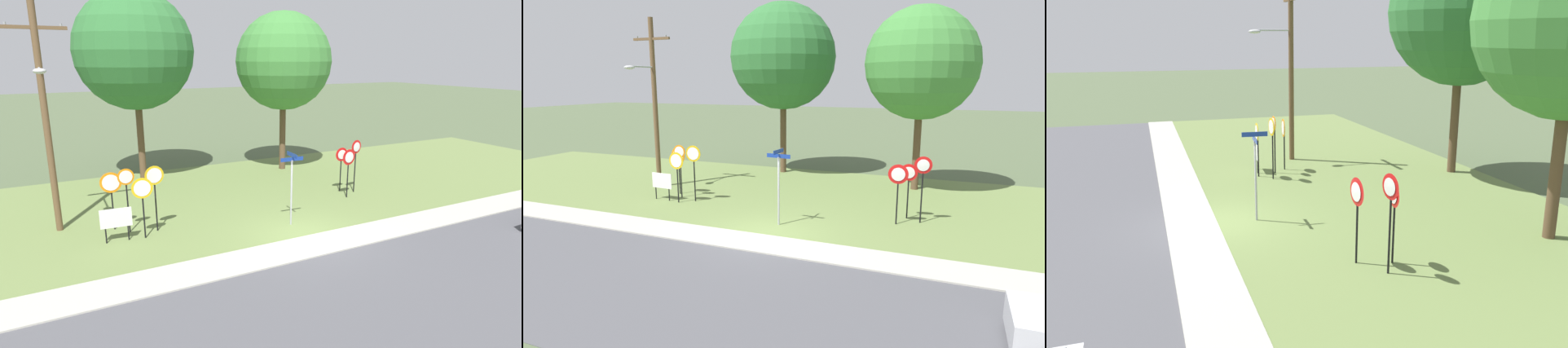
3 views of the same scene
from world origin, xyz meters
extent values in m
plane|color=#4C5B3D|center=(0.00, 0.00, 0.00)|extent=(160.00, 160.00, 0.00)
cube|color=#4C4C51|center=(0.00, -4.80, 0.01)|extent=(44.00, 6.40, 0.01)
cube|color=#ADAA9E|center=(0.00, -0.80, 0.03)|extent=(44.00, 1.60, 0.06)
cube|color=olive|center=(0.00, 6.00, 0.02)|extent=(44.00, 12.00, 0.04)
cylinder|color=black|center=(-5.37, 2.52, 1.03)|extent=(0.06, 0.06, 1.97)
cylinder|color=gold|center=(-5.37, 2.48, 1.96)|extent=(0.76, 0.07, 0.76)
cylinder|color=white|center=(-5.37, 2.46, 1.96)|extent=(0.59, 0.04, 0.59)
cylinder|color=black|center=(-6.25, 3.90, 1.01)|extent=(0.06, 0.06, 1.94)
cylinder|color=orange|center=(-6.25, 3.86, 1.92)|extent=(0.79, 0.10, 0.79)
cylinder|color=white|center=(-6.25, 3.84, 1.92)|extent=(0.62, 0.07, 0.62)
cylinder|color=black|center=(-4.81, 3.02, 1.17)|extent=(0.06, 0.06, 2.25)
cylinder|color=gold|center=(-4.81, 2.98, 2.24)|extent=(0.72, 0.09, 0.72)
cylinder|color=white|center=(-4.81, 2.96, 2.24)|extent=(0.56, 0.06, 0.56)
cylinder|color=black|center=(-5.78, 3.35, 1.15)|extent=(0.06, 0.06, 2.23)
cylinder|color=orange|center=(-5.78, 3.31, 2.22)|extent=(0.61, 0.04, 0.61)
cylinder|color=white|center=(-5.78, 3.29, 2.22)|extent=(0.48, 0.02, 0.48)
cylinder|color=black|center=(4.20, 3.05, 1.05)|extent=(0.06, 0.06, 2.03)
cone|color=red|center=(4.20, 3.01, 2.00)|extent=(0.75, 0.10, 0.75)
cone|color=white|center=(4.20, 2.99, 2.00)|extent=(0.51, 0.06, 0.51)
cylinder|color=black|center=(4.48, 3.96, 1.01)|extent=(0.06, 0.06, 1.94)
cone|color=red|center=(4.48, 3.92, 1.92)|extent=(0.67, 0.07, 0.67)
cone|color=white|center=(4.48, 3.90, 1.92)|extent=(0.45, 0.04, 0.45)
cylinder|color=black|center=(5.04, 3.57, 1.21)|extent=(0.06, 0.06, 2.34)
cone|color=red|center=(5.04, 3.53, 2.31)|extent=(0.66, 0.15, 0.66)
cone|color=white|center=(5.04, 3.51, 2.31)|extent=(0.45, 0.10, 0.45)
cylinder|color=#9EA0A8|center=(0.07, 1.26, 1.33)|extent=(0.07, 0.07, 2.58)
cylinder|color=#9EA0A8|center=(0.07, 1.26, 2.64)|extent=(0.09, 0.09, 0.03)
cube|color=navy|center=(0.07, 1.26, 2.70)|extent=(0.96, 0.08, 0.15)
cube|color=navy|center=(0.07, 1.26, 2.87)|extent=(0.07, 0.82, 0.15)
cylinder|color=brown|center=(-8.15, 4.77, 4.24)|extent=(0.24, 0.24, 8.40)
cube|color=brown|center=(-8.15, 4.77, 7.44)|extent=(2.10, 0.12, 0.12)
cylinder|color=gray|center=(-9.00, 4.77, 7.54)|extent=(0.09, 0.09, 0.10)
cylinder|color=gray|center=(-7.30, 4.77, 7.54)|extent=(0.09, 0.09, 0.10)
cylinder|color=#9EA0A8|center=(-8.15, 3.92, 6.09)|extent=(0.08, 1.69, 0.08)
ellipsoid|color=#B7B7BC|center=(-8.15, 3.08, 6.03)|extent=(0.40, 0.56, 0.18)
cylinder|color=black|center=(-6.71, 2.66, 0.32)|extent=(0.05, 0.05, 0.55)
cylinder|color=black|center=(-5.95, 2.61, 0.32)|extent=(0.05, 0.05, 0.55)
cube|color=white|center=(-6.33, 2.64, 0.94)|extent=(1.10, 0.10, 0.70)
cylinder|color=brown|center=(-3.68, 10.81, 2.66)|extent=(0.36, 0.36, 5.25)
sphere|color=#2D6B33|center=(-3.68, 10.81, 6.80)|extent=(6.04, 6.04, 6.04)
cylinder|color=brown|center=(4.18, 9.23, 2.47)|extent=(0.36, 0.36, 4.86)
sphere|color=#3D7F38|center=(4.18, 9.23, 6.25)|extent=(5.42, 5.42, 5.42)
camera|label=1|loc=(-8.17, -12.44, 6.42)|focal=29.59mm
camera|label=2|loc=(6.50, -13.82, 5.40)|focal=30.96mm
camera|label=3|loc=(16.39, -2.11, 5.86)|focal=37.09mm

